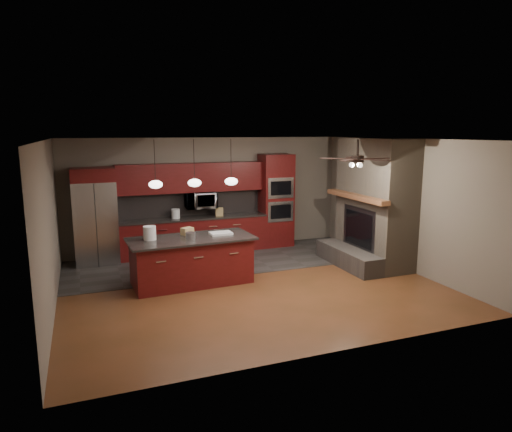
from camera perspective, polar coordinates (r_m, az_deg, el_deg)
name	(u,v)px	position (r m, az deg, el deg)	size (l,w,h in m)	color
ground	(251,285)	(9.00, -0.69, -8.57)	(7.00, 7.00, 0.00)	brown
ceiling	(250,139)	(8.51, -0.73, 9.55)	(7.00, 6.00, 0.02)	white
back_wall	(209,194)	(11.47, -5.91, 2.73)	(7.00, 0.02, 2.80)	#6F6359
right_wall	(402,204)	(10.37, 17.75, 1.46)	(0.02, 6.00, 2.80)	#6F6359
left_wall	(49,228)	(8.15, -24.47, -1.36)	(0.02, 6.00, 2.80)	#6F6359
slate_tile_patch	(224,260)	(10.63, -4.07, -5.56)	(7.00, 2.40, 0.01)	#33302E
fireplace_column	(373,207)	(10.43, 14.36, 1.10)	(1.30, 2.10, 2.80)	#675B49
back_cabinetry	(193,217)	(11.20, -7.87, -0.13)	(3.59, 0.64, 2.20)	#581011
oven_tower	(276,201)	(11.77, 2.52, 1.95)	(0.80, 0.63, 2.38)	#581011
microwave	(201,200)	(11.18, -6.93, 1.99)	(0.73, 0.41, 0.50)	silver
refrigerator	(95,216)	(10.76, -19.45, -0.05)	(0.93, 0.75, 2.16)	silver
kitchen_island	(192,260)	(9.03, -8.03, -5.52)	(2.45, 1.21, 0.92)	#581011
white_bucket	(150,233)	(8.88, -13.15, -2.08)	(0.24, 0.24, 0.26)	silver
paint_can	(191,236)	(8.82, -8.19, -2.43)	(0.19, 0.19, 0.13)	#A3A3A7
paint_tray	(221,233)	(9.14, -4.42, -2.17)	(0.43, 0.30, 0.04)	silver
cardboard_box	(187,231)	(9.17, -8.60, -1.89)	(0.23, 0.16, 0.14)	tan
counter_bucket	(176,214)	(11.04, -10.01, 0.29)	(0.20, 0.20, 0.23)	silver
counter_box	(219,212)	(11.25, -4.60, 0.53)	(0.18, 0.14, 0.20)	tan
pendant_left	(156,184)	(8.83, -12.44, 3.91)	(0.26, 0.26, 0.92)	black
pendant_center	(195,183)	(8.97, -7.69, 4.16)	(0.26, 0.26, 0.92)	black
pendant_right	(231,181)	(9.17, -3.12, 4.37)	(0.26, 0.26, 0.92)	black
ceiling_fan	(357,158)	(8.62, 12.56, 7.03)	(1.27, 1.33, 0.41)	black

